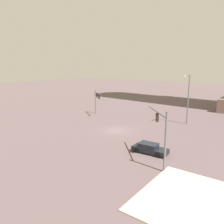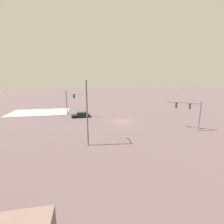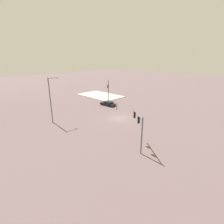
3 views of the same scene
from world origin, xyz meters
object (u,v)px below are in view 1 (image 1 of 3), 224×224
(traffic_signal_opposite_side, at_px, (97,98))
(sedan_car_approaching, at_px, (150,148))
(streetlamp_curved_arm, at_px, (188,96))
(traffic_signal_near_corner, at_px, (161,128))

(traffic_signal_opposite_side, relative_size, sedan_car_approaching, 1.20)
(streetlamp_curved_arm, distance_m, sedan_car_approaching, 17.14)
(traffic_signal_near_corner, bearing_deg, streetlamp_curved_arm, -31.39)
(traffic_signal_near_corner, xyz_separation_m, streetlamp_curved_arm, (-3.66, 19.00, 0.99))
(traffic_signal_opposite_side, distance_m, streetlamp_curved_arm, 18.67)
(streetlamp_curved_arm, relative_size, sedan_car_approaching, 2.03)
(streetlamp_curved_arm, bearing_deg, traffic_signal_near_corner, 14.81)
(traffic_signal_near_corner, distance_m, traffic_signal_opposite_side, 26.80)
(traffic_signal_near_corner, height_order, traffic_signal_opposite_side, traffic_signal_near_corner)
(traffic_signal_near_corner, height_order, sedan_car_approaching, traffic_signal_near_corner)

